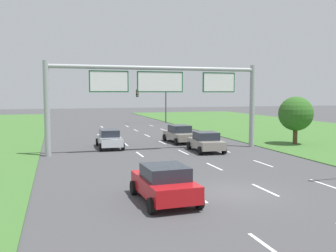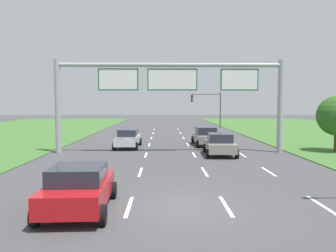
# 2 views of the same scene
# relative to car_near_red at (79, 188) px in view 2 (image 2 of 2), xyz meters

# --- Properties ---
(ground_plane) EXTENTS (200.00, 200.00, 0.00)m
(ground_plane) POSITION_rel_car_near_red_xyz_m (3.42, 0.43, -0.81)
(ground_plane) COLOR #424244
(lane_dashes_inner_left) EXTENTS (0.14, 56.40, 0.01)m
(lane_dashes_inner_left) POSITION_rel_car_near_red_xyz_m (1.67, 9.43, -0.81)
(lane_dashes_inner_left) COLOR white
(lane_dashes_inner_left) RESTS_ON ground_plane
(lane_dashes_inner_right) EXTENTS (0.14, 56.40, 0.01)m
(lane_dashes_inner_right) POSITION_rel_car_near_red_xyz_m (5.17, 9.43, -0.81)
(lane_dashes_inner_right) COLOR white
(lane_dashes_inner_right) RESTS_ON ground_plane
(lane_dashes_slip) EXTENTS (0.14, 56.40, 0.01)m
(lane_dashes_slip) POSITION_rel_car_near_red_xyz_m (8.67, 9.43, -0.81)
(lane_dashes_slip) COLOR white
(lane_dashes_slip) RESTS_ON ground_plane
(car_near_red) EXTENTS (2.35, 4.08, 1.58)m
(car_near_red) POSITION_rel_car_near_red_xyz_m (0.00, 0.00, 0.00)
(car_near_red) COLOR red
(car_near_red) RESTS_ON ground_plane
(car_lead_silver) EXTENTS (2.10, 4.48, 1.55)m
(car_lead_silver) POSITION_rel_car_near_red_xyz_m (-0.06, 16.48, -0.03)
(car_lead_silver) COLOR silver
(car_lead_silver) RESTS_ON ground_plane
(car_mid_lane) EXTENTS (2.24, 4.51, 1.64)m
(car_mid_lane) POSITION_rel_car_near_red_xyz_m (6.74, 18.01, 0.01)
(car_mid_lane) COLOR gray
(car_mid_lane) RESTS_ON ground_plane
(car_far_ahead) EXTENTS (2.35, 3.99, 1.57)m
(car_far_ahead) POSITION_rel_car_near_red_xyz_m (7.00, 12.22, -0.01)
(car_far_ahead) COLOR gray
(car_far_ahead) RESTS_ON ground_plane
(sign_gantry) EXTENTS (17.24, 0.44, 7.00)m
(sign_gantry) POSITION_rel_car_near_red_xyz_m (3.55, 13.58, 4.15)
(sign_gantry) COLOR #9EA0A5
(sign_gantry) RESTS_ON ground_plane
(traffic_light_mast) EXTENTS (4.76, 0.49, 5.60)m
(traffic_light_mast) POSITION_rel_car_near_red_xyz_m (10.08, 40.40, 3.06)
(traffic_light_mast) COLOR #47494F
(traffic_light_mast) RESTS_ON ground_plane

